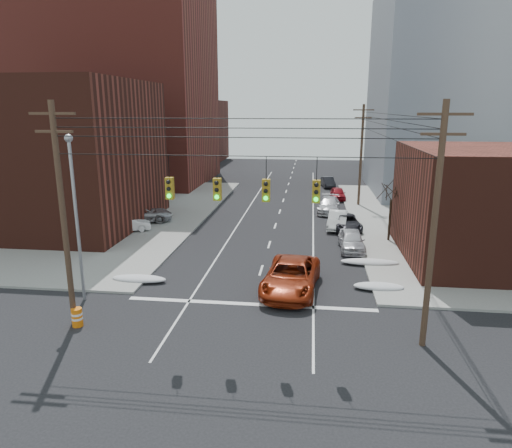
% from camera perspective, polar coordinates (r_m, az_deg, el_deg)
% --- Properties ---
extents(ground, '(160.00, 160.00, 0.00)m').
position_cam_1_polar(ground, '(20.17, -3.29, -17.57)').
color(ground, black).
rests_on(ground, ground).
extents(sidewalk_nw, '(40.00, 40.00, 0.15)m').
position_cam_1_polar(sidewalk_nw, '(54.24, -27.05, 1.53)').
color(sidewalk_nw, gray).
rests_on(sidewalk_nw, ground).
extents(building_brick_tall, '(24.00, 20.00, 30.00)m').
position_cam_1_polar(building_brick_tall, '(70.42, -16.55, 17.35)').
color(building_brick_tall, maroon).
rests_on(building_brick_tall, ground).
extents(building_brick_near, '(20.00, 16.00, 13.00)m').
position_cam_1_polar(building_brick_near, '(46.45, -26.17, 7.78)').
color(building_brick_near, '#461D15').
rests_on(building_brick_near, ground).
extents(building_brick_far, '(22.00, 18.00, 12.00)m').
position_cam_1_polar(building_brick_far, '(95.51, -11.08, 11.32)').
color(building_brick_far, '#461D15').
rests_on(building_brick_far, ground).
extents(building_office, '(22.00, 20.00, 25.00)m').
position_cam_1_polar(building_office, '(63.71, 25.00, 14.74)').
color(building_office, gray).
rests_on(building_office, ground).
extents(building_glass, '(20.00, 18.00, 22.00)m').
position_cam_1_polar(building_glass, '(89.30, 21.04, 13.68)').
color(building_glass, gray).
rests_on(building_glass, ground).
extents(utility_pole_left, '(2.20, 0.28, 11.00)m').
position_cam_1_polar(utility_pole_left, '(23.51, -22.99, 1.24)').
color(utility_pole_left, '#473323').
rests_on(utility_pole_left, ground).
extents(utility_pole_right, '(2.20, 0.28, 11.00)m').
position_cam_1_polar(utility_pole_right, '(21.11, 21.38, -0.00)').
color(utility_pole_right, '#473323').
rests_on(utility_pole_right, ground).
extents(utility_pole_far, '(2.20, 0.28, 11.00)m').
position_cam_1_polar(utility_pole_far, '(51.34, 13.01, 8.56)').
color(utility_pole_far, '#473323').
rests_on(utility_pole_far, ground).
extents(traffic_signals, '(17.00, 0.42, 2.02)m').
position_cam_1_polar(traffic_signals, '(20.34, -1.84, 4.47)').
color(traffic_signals, black).
rests_on(traffic_signals, ground).
extents(street_light, '(0.44, 0.44, 9.32)m').
position_cam_1_polar(street_light, '(26.60, -21.67, 2.24)').
color(street_light, gray).
rests_on(street_light, ground).
extents(bare_tree, '(2.09, 2.20, 4.93)m').
position_cam_1_polar(bare_tree, '(38.31, 16.41, 1.20)').
color(bare_tree, black).
rests_on(bare_tree, ground).
extents(snow_nw, '(3.50, 1.08, 0.42)m').
position_cam_1_polar(snow_nw, '(29.80, -14.41, -6.64)').
color(snow_nw, silver).
rests_on(snow_nw, ground).
extents(snow_ne, '(3.00, 1.08, 0.42)m').
position_cam_1_polar(snow_ne, '(28.65, 15.07, -7.55)').
color(snow_ne, silver).
rests_on(snow_ne, ground).
extents(snow_east_far, '(4.00, 1.08, 0.42)m').
position_cam_1_polar(snow_east_far, '(32.83, 14.02, -4.64)').
color(snow_east_far, silver).
rests_on(snow_east_far, ground).
extents(red_pickup, '(3.64, 6.81, 1.82)m').
position_cam_1_polar(red_pickup, '(27.39, 4.40, -6.53)').
color(red_pickup, maroon).
rests_on(red_pickup, ground).
extents(parked_car_a, '(1.94, 4.62, 1.56)m').
position_cam_1_polar(parked_car_a, '(35.72, 11.86, -2.00)').
color(parked_car_a, silver).
rests_on(parked_car_a, ground).
extents(parked_car_b, '(2.16, 4.82, 1.54)m').
position_cam_1_polar(parked_car_b, '(41.94, 10.18, 0.50)').
color(parked_car_b, silver).
rests_on(parked_car_b, ground).
extents(parked_car_c, '(2.81, 5.21, 1.39)m').
position_cam_1_polar(parked_car_c, '(41.45, 11.20, 0.18)').
color(parked_car_c, black).
rests_on(parked_car_c, ground).
extents(parked_car_d, '(2.65, 5.53, 1.55)m').
position_cam_1_polar(parked_car_d, '(48.17, 9.09, 2.35)').
color(parked_car_d, '#B6B5BA').
rests_on(parked_car_d, ground).
extents(parked_car_e, '(1.82, 4.21, 1.41)m').
position_cam_1_polar(parked_car_e, '(55.19, 10.19, 3.76)').
color(parked_car_e, maroon).
rests_on(parked_car_e, ground).
extents(parked_car_f, '(2.06, 4.43, 1.41)m').
position_cam_1_polar(parked_car_f, '(63.61, 8.97, 5.20)').
color(parked_car_f, black).
rests_on(parked_car_f, ground).
extents(lot_car_a, '(3.94, 2.65, 1.23)m').
position_cam_1_polar(lot_car_a, '(41.28, -15.64, -0.04)').
color(lot_car_a, white).
rests_on(lot_car_a, sidewalk_nw).
extents(lot_car_b, '(5.91, 3.91, 1.51)m').
position_cam_1_polar(lot_car_b, '(44.40, -13.89, 1.25)').
color(lot_car_b, '#A8A7AC').
rests_on(lot_car_b, sidewalk_nw).
extents(lot_car_c, '(5.08, 3.37, 1.37)m').
position_cam_1_polar(lot_car_c, '(43.91, -24.40, 0.13)').
color(lot_car_c, black).
rests_on(lot_car_c, sidewalk_nw).
extents(lot_car_d, '(4.63, 1.96, 1.56)m').
position_cam_1_polar(lot_car_d, '(47.12, -17.31, 1.80)').
color(lot_car_d, silver).
rests_on(lot_car_d, sidewalk_nw).
extents(construction_barrel, '(0.63, 0.63, 0.95)m').
position_cam_1_polar(construction_barrel, '(24.94, -21.46, -10.77)').
color(construction_barrel, orange).
rests_on(construction_barrel, ground).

